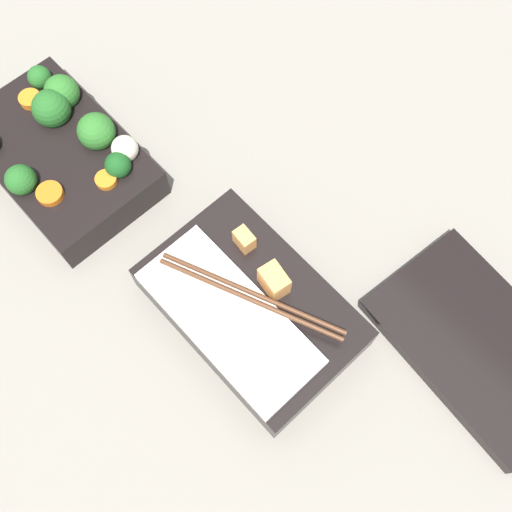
{
  "coord_description": "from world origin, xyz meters",
  "views": [
    {
      "loc": [
        0.28,
        -0.1,
        0.61
      ],
      "look_at": [
        0.11,
        0.06,
        0.04
      ],
      "focal_mm": 42.0,
      "sensor_mm": 36.0,
      "label": 1
    }
  ],
  "objects": [
    {
      "name": "ground_plane",
      "position": [
        0.0,
        0.0,
        0.0
      ],
      "size": [
        3.0,
        3.0,
        0.0
      ],
      "primitive_type": "plane",
      "color": "gray"
    },
    {
      "name": "bento_tray_vegetable",
      "position": [
        -0.14,
        -0.01,
        0.03
      ],
      "size": [
        0.22,
        0.14,
        0.08
      ],
      "color": "black",
      "rests_on": "ground_plane"
    },
    {
      "name": "bento_tray_rice",
      "position": [
        0.14,
        0.02,
        0.03
      ],
      "size": [
        0.22,
        0.14,
        0.07
      ],
      "color": "black",
      "rests_on": "ground_plane"
    },
    {
      "name": "bento_lid",
      "position": [
        0.32,
        0.17,
        0.01
      ],
      "size": [
        0.23,
        0.16,
        0.02
      ],
      "primitive_type": "cube",
      "rotation": [
        0.0,
        0.0,
        -0.08
      ],
      "color": "black",
      "rests_on": "ground_plane"
    }
  ]
}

